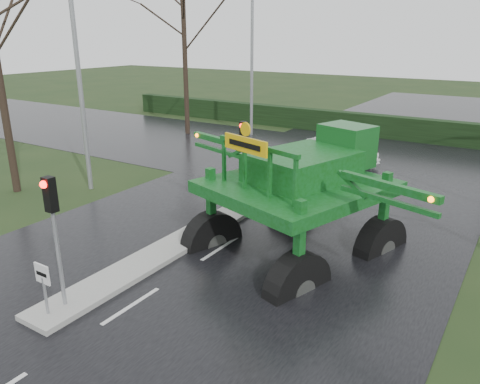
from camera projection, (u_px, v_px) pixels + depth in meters
The scene contains 13 objects.
ground at pixel (131, 306), 12.02m from camera, with size 140.00×140.00×0.00m, color black.
road_main at pixel (300, 197), 20.00m from camera, with size 14.00×80.00×0.02m, color black.
road_cross at pixel (349, 166), 24.79m from camera, with size 80.00×12.00×0.02m, color black.
median_island at pixel (169, 249), 15.05m from camera, with size 1.20×10.00×0.16m, color gray.
hedge_row at pixel (392, 127), 30.94m from camera, with size 44.00×0.90×1.50m, color black.
keep_left_sign at pixel (43, 281), 11.14m from camera, with size 0.50×0.07×1.35m.
traffic_signal_near at pixel (53, 215), 11.04m from camera, with size 0.26×0.33×3.52m.
traffic_signal_mid at pixel (243, 146), 17.83m from camera, with size 0.26×0.33×3.52m.
street_light_left_near at pixel (81, 51), 19.05m from camera, with size 3.85×0.30×10.00m.
street_light_left_far at pixel (256, 44), 30.23m from camera, with size 3.85×0.30×10.00m.
tree_left_far at pixel (184, 25), 30.45m from camera, with size 7.70×7.70×13.26m.
crop_sprayer at pixel (217, 168), 14.98m from camera, with size 9.37×7.14×5.45m.
white_sedan at pixel (341, 162), 25.53m from camera, with size 1.46×4.18×1.38m, color white.
Camera 1 is at (7.96, -7.30, 6.66)m, focal length 35.00 mm.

